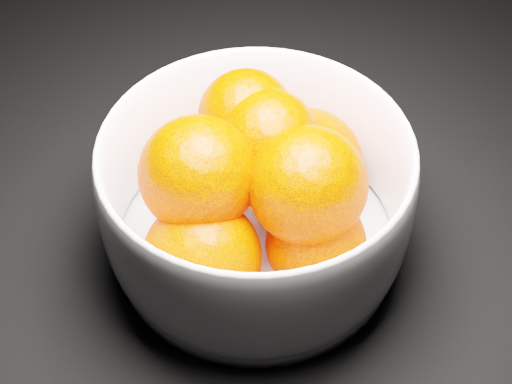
% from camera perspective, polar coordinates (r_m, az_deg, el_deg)
% --- Properties ---
extents(ground, '(3.00, 3.00, 0.00)m').
position_cam_1_polar(ground, '(0.81, 0.28, 10.48)').
color(ground, black).
rests_on(ground, ground).
extents(bowl, '(0.25, 0.25, 0.12)m').
position_cam_1_polar(bowl, '(0.58, 0.00, -0.41)').
color(bowl, white).
rests_on(bowl, ground).
extents(orange_pile, '(0.19, 0.22, 0.14)m').
position_cam_1_polar(orange_pile, '(0.56, 0.13, 0.86)').
color(orange_pile, '#FF3000').
rests_on(orange_pile, bowl).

